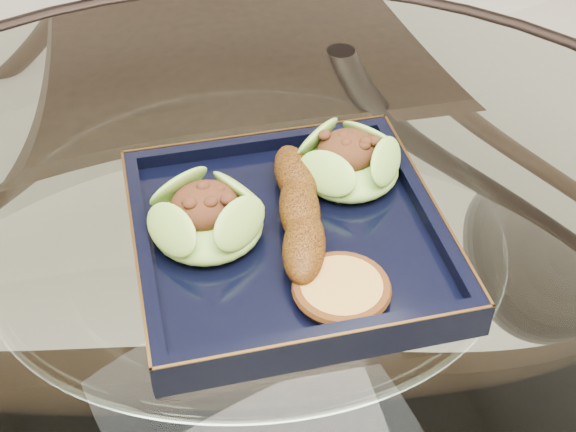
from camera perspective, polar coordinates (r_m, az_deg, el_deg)
dining_table at (r=0.83m, az=-2.36°, el=-11.75°), size 1.13×1.13×0.77m
dining_chair at (r=1.33m, az=-4.48°, el=8.82°), size 0.52×0.52×0.98m
navy_plate at (r=0.72m, az=0.00°, el=-1.79°), size 0.34×0.34×0.02m
lettuce_wrap_left at (r=0.70m, az=-5.79°, el=-0.26°), size 0.11×0.11×0.04m
lettuce_wrap_right at (r=0.76m, az=4.33°, el=3.73°), size 0.10×0.10×0.03m
roasted_plantain at (r=0.71m, az=0.82°, el=0.47°), size 0.11×0.17×0.03m
crumb_patty at (r=0.65m, az=3.82°, el=-5.27°), size 0.08×0.08×0.01m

